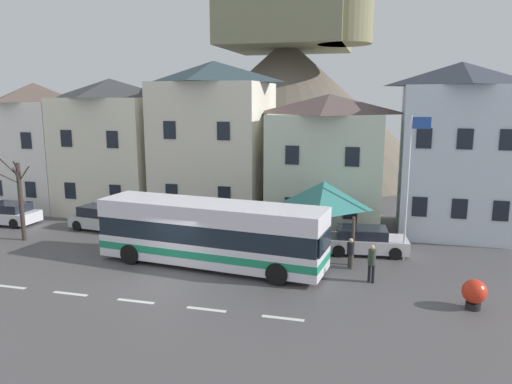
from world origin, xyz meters
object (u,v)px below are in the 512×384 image
object	(u,v)px
bare_tree_00	(20,199)
townhouse_01	(113,146)
parked_car_01	(103,218)
pedestrian_02	(372,261)
townhouse_04	(456,149)
hilltop_castle	(287,98)
bus_shelter	(324,195)
transit_bus	(211,234)
parked_car_00	(365,241)
public_bench	(349,234)
pedestrian_00	(351,250)
parked_car_02	(8,214)
townhouse_00	(38,146)
townhouse_03	(328,160)
townhouse_02	(215,140)
harbour_buoy	(474,293)
pedestrian_01	(292,241)
flagpole	(410,178)

from	to	relation	value
bare_tree_00	townhouse_01	bearing A→B (deg)	81.31
parked_car_01	pedestrian_02	size ratio (longest dim) A/B	2.54
townhouse_04	hilltop_castle	world-z (taller)	hilltop_castle
bus_shelter	pedestrian_02	bearing A→B (deg)	-55.31
transit_bus	parked_car_00	bearing A→B (deg)	34.95
townhouse_01	public_bench	world-z (taller)	townhouse_01
parked_car_00	pedestrian_00	distance (m)	2.64
parked_car_02	townhouse_01	bearing A→B (deg)	-132.11
townhouse_00	bare_tree_00	xyz separation A→B (m)	(4.97, -7.96, -2.13)
parked_car_02	townhouse_03	bearing A→B (deg)	-163.58
townhouse_02	transit_bus	xyz separation A→B (m)	(3.20, -9.79, -3.64)
public_bench	townhouse_04	bearing A→B (deg)	33.79
townhouse_01	transit_bus	world-z (taller)	townhouse_01
townhouse_00	harbour_buoy	bearing A→B (deg)	-21.98
parked_car_02	pedestrian_00	xyz separation A→B (m)	(21.95, -2.90, 0.21)
townhouse_01	townhouse_02	bearing A→B (deg)	3.66
townhouse_04	parked_car_00	bearing A→B (deg)	-131.21
townhouse_03	pedestrian_00	world-z (taller)	townhouse_03
parked_car_02	pedestrian_01	size ratio (longest dim) A/B	2.51
transit_bus	pedestrian_01	bearing A→B (deg)	37.44
townhouse_00	hilltop_castle	world-z (taller)	hilltop_castle
bus_shelter	harbour_buoy	xyz separation A→B (m)	(6.48, -5.59, -2.41)
hilltop_castle	parked_car_00	bearing A→B (deg)	-70.85
townhouse_04	parked_car_00	distance (m)	8.60
townhouse_01	bus_shelter	xyz separation A→B (m)	(15.60, -5.85, -1.59)
hilltop_castle	parked_car_01	xyz separation A→B (m)	(-6.16, -27.12, -7.30)
parked_car_01	bus_shelter	bearing A→B (deg)	2.86
townhouse_01	transit_bus	bearing A→B (deg)	-41.23
flagpole	bare_tree_00	world-z (taller)	flagpole
townhouse_04	pedestrian_01	world-z (taller)	townhouse_04
townhouse_01	townhouse_03	world-z (taller)	townhouse_01
bus_shelter	parked_car_00	distance (m)	3.25
hilltop_castle	pedestrian_02	bearing A→B (deg)	-72.46
townhouse_04	flagpole	size ratio (longest dim) A/B	1.40
pedestrian_02	pedestrian_01	bearing A→B (deg)	148.43
townhouse_04	harbour_buoy	size ratio (longest dim) A/B	8.50
parked_car_02	public_bench	bearing A→B (deg)	-175.46
pedestrian_00	flagpole	xyz separation A→B (m)	(2.59, 1.97, 3.27)
townhouse_00	townhouse_03	xyz separation A→B (m)	(21.27, 0.42, -0.42)
bus_shelter	townhouse_04	bearing A→B (deg)	40.39
townhouse_01	pedestrian_00	distance (m)	19.33
parked_car_02	pedestrian_02	world-z (taller)	pedestrian_02
parked_car_01	pedestrian_00	world-z (taller)	pedestrian_00
bus_shelter	pedestrian_02	world-z (taller)	bus_shelter
townhouse_02	townhouse_04	xyz separation A→B (m)	(15.19, -0.34, -0.18)
townhouse_00	flagpole	world-z (taller)	townhouse_00
townhouse_01	flagpole	distance (m)	20.67
pedestrian_00	bus_shelter	bearing A→B (deg)	126.09
parked_car_02	pedestrian_01	distance (m)	19.10
public_bench	bare_tree_00	world-z (taller)	bare_tree_00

